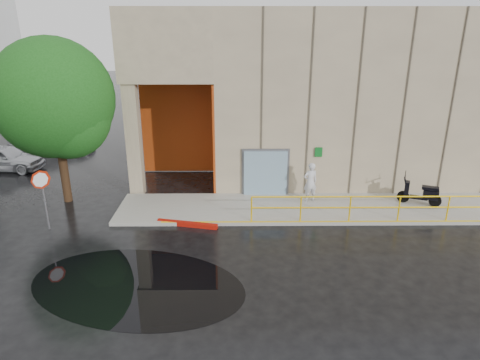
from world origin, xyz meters
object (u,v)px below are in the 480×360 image
Objects in this scene: scooter at (421,187)px; car_c at (52,137)px; stop_sign at (42,186)px; person at (310,182)px; car_a at (4,158)px; red_curb at (187,224)px; tree_near at (57,103)px.

scooter is 21.39m from car_c.
scooter is 15.02m from stop_sign.
car_a is at bearing -32.83° from person.
red_curb is at bearing -20.13° from stop_sign.
scooter reaches higher than car_c.
person reaches higher than red_curb.
red_curb is 14.65m from car_c.
tree_near is (5.01, -4.26, 3.64)m from car_a.
scooter is 20.66m from car_a.
tree_near is at bearing 70.58° from stop_sign.
person is 0.34× the size of car_c.
car_c is (-14.66, 8.90, -0.28)m from person.
stop_sign reaches higher than red_curb.
stop_sign is at bearing -177.77° from red_curb.
scooter is 0.76× the size of stop_sign.
car_a is 0.79× the size of car_c.
red_curb is at bearing -157.05° from car_c.
red_curb is (-9.64, -1.70, -0.84)m from scooter.
tree_near reaches higher than red_curb.
car_a is 0.58× the size of tree_near.
scooter reaches higher than car_a.
stop_sign reaches higher than scooter.
scooter is 0.75× the size of red_curb.
car_c is at bearing 88.85° from stop_sign.
car_c is (-9.61, 11.04, 0.64)m from red_curb.
stop_sign is 0.47× the size of car_c.
stop_sign is at bearing -3.28° from person.
person is 0.43× the size of car_a.
stop_sign is 0.59× the size of car_a.
car_c reaches higher than red_curb.
scooter is 0.36× the size of car_c.
tree_near reaches higher than car_c.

